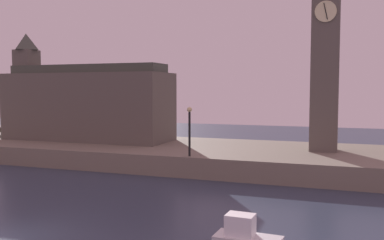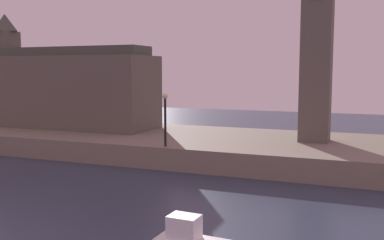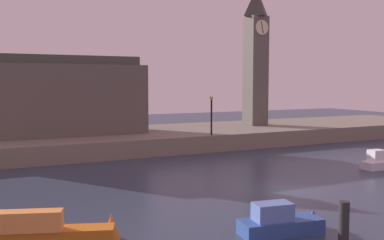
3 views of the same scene
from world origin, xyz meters
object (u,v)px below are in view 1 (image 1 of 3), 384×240
(clock_tower, at_px, (325,51))
(parliament_hall, at_px, (84,103))
(streetlamp, at_px, (190,125))
(boat_ferry_white, at_px, (254,240))

(clock_tower, bearing_deg, parliament_hall, 179.39)
(streetlamp, xyz_separation_m, boat_ferry_white, (7.15, -12.33, -3.26))
(parliament_hall, distance_m, boat_ferry_white, 27.78)
(parliament_hall, bearing_deg, streetlamp, -25.91)
(streetlamp, height_order, boat_ferry_white, streetlamp)
(streetlamp, relative_size, boat_ferry_white, 1.11)
(clock_tower, distance_m, boat_ferry_white, 20.43)
(parliament_hall, xyz_separation_m, streetlamp, (12.96, -6.30, -1.26))
(clock_tower, xyz_separation_m, parliament_hall, (-21.79, 0.23, -4.19))
(parliament_hall, relative_size, streetlamp, 4.55)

